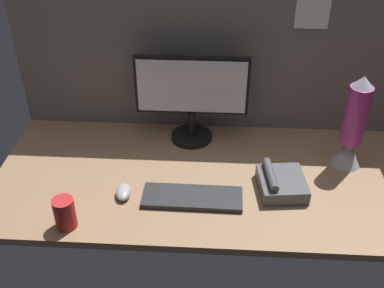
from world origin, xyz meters
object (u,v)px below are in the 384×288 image
object	(u,v)px
monitor	(192,94)
desk_phone	(281,183)
mouse	(123,192)
lava_lamp	(352,130)
keyboard	(192,197)
mug_red_plastic	(65,213)

from	to	relation	value
monitor	desk_phone	xyz separation A→B (cm)	(35.83, -33.78, -18.58)
monitor	mouse	xyz separation A→B (cm)	(-23.26, -40.67, -20.06)
lava_lamp	desk_phone	xyz separation A→B (cm)	(-28.08, -18.21, -13.49)
monitor	keyboard	size ratio (longest dim) A/B	1.28
mouse	keyboard	bearing A→B (deg)	-8.23
lava_lamp	monitor	bearing A→B (deg)	166.30
mouse	desk_phone	xyz separation A→B (cm)	(59.09, 6.89, 1.49)
mouse	desk_phone	bearing A→B (deg)	0.09
mouse	desk_phone	world-z (taller)	desk_phone
lava_lamp	mug_red_plastic	bearing A→B (deg)	-158.01
monitor	lava_lamp	bearing A→B (deg)	-13.70
keyboard	mouse	size ratio (longest dim) A/B	3.85
monitor	keyboard	xyz separation A→B (cm)	(2.72, -41.43, -20.76)
desk_phone	mouse	bearing A→B (deg)	-173.35
keyboard	desk_phone	size ratio (longest dim) A/B	1.78
keyboard	desk_phone	xyz separation A→B (cm)	(33.11, 7.64, 2.19)
mug_red_plastic	mouse	bearing A→B (deg)	45.20
monitor	mouse	distance (cm)	50.97
monitor	lava_lamp	size ratio (longest dim) A/B	1.20
mug_red_plastic	keyboard	bearing A→B (deg)	20.67
mouse	lava_lamp	world-z (taller)	lava_lamp
mouse	desk_phone	distance (cm)	59.51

